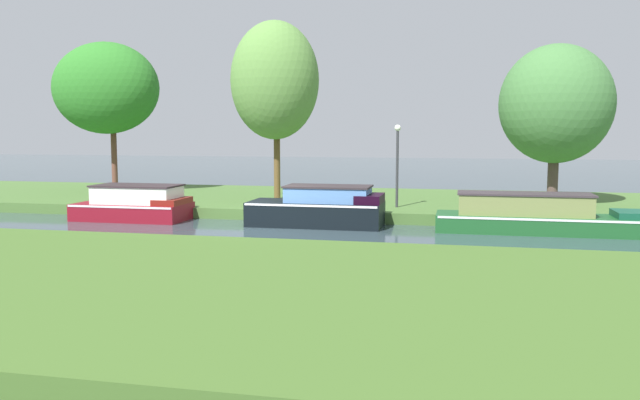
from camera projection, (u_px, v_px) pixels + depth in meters
ground_plane at (262, 229)px, 21.58m from camera, size 120.00×120.00×0.00m
riverbank_far at (310, 201)px, 28.35m from camera, size 72.00×10.00×0.40m
riverbank_near at (126, 286)px, 12.82m from camera, size 72.00×10.00×0.40m
maroon_barge at (136, 205)px, 23.82m from camera, size 4.12×2.01×1.31m
forest_narrowboat at (537, 216)px, 20.77m from camera, size 6.61×1.70×1.29m
black_cruiser at (320, 208)px, 22.30m from camera, size 4.64×1.88×1.41m
willow_tree_left at (105, 88)px, 30.48m from camera, size 5.31×3.52×7.07m
willow_tree_centre at (275, 81)px, 26.76m from camera, size 3.72×3.26×7.44m
willow_tree_right at (556, 104)px, 25.17m from camera, size 4.37×4.08×6.26m
lamp_post at (397, 156)px, 24.24m from camera, size 0.24×0.24×3.12m
mooring_post_near at (501, 203)px, 22.41m from camera, size 0.18×0.18×0.78m
mooring_post_far at (128, 196)px, 25.48m from camera, size 0.14×0.14×0.65m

